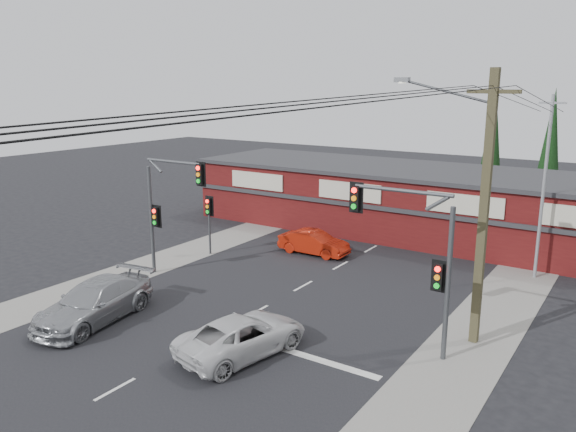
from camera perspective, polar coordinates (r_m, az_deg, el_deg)
The scene contains 18 objects.
ground at distance 23.71m, azimuth -4.31°, elevation -10.27°, with size 120.00×120.00×0.00m, color black.
road_strip at distance 27.53m, azimuth 2.12°, elevation -6.82°, with size 14.00×70.00×0.01m, color black.
verge_left at distance 32.54m, azimuth -10.78°, elevation -3.86°, with size 3.00×70.00×0.02m, color gray.
verge_right at distance 24.53m, azimuth 19.59°, elevation -10.19°, with size 3.00×70.00×0.02m, color gray.
stop_line at distance 20.76m, azimuth 0.95°, elevation -13.76°, with size 6.50×0.35×0.01m, color silver.
white_suv at distance 20.55m, azimuth -4.64°, elevation -11.99°, with size 2.31×5.01×1.39m, color silver.
silver_suv at distance 24.38m, azimuth -19.09°, elevation -8.27°, with size 2.27×5.58×1.62m, color #A0A2A5.
red_sedan at distance 31.97m, azimuth 2.64°, elevation -2.71°, with size 1.42×4.08×1.34m, color #AB1C0A.
lane_dashes at distance 24.24m, azimuth -3.23°, elevation -9.67°, with size 0.12×39.08×0.01m.
shop_building at distance 37.73m, azimuth 10.40°, elevation 1.84°, with size 27.30×8.40×4.22m.
conifer_near at distance 42.47m, azimuth 20.02°, elevation 7.08°, with size 1.80×1.80×9.25m.
conifer_far at distance 43.76m, azimuth 25.13°, elevation 6.79°, with size 1.80×1.80×9.25m.
traffic_mast_left at distance 28.11m, azimuth -12.33°, elevation 1.61°, with size 3.77×0.27×5.97m.
traffic_mast_right at distance 20.03m, azimuth 13.06°, elevation -3.03°, with size 3.96×0.27×5.97m.
pedestal_signal at distance 31.77m, azimuth -8.02°, elevation 0.30°, with size 0.55×0.27×3.38m.
utility_pole at distance 21.11m, azimuth 18.99°, elevation 1.46°, with size 4.38×0.59×10.00m.
steel_pole at distance 29.82m, azimuth 24.57°, elevation 2.88°, with size 1.20×0.16×9.00m.
power_lines at distance 15.46m, azimuth 15.08°, elevation 11.32°, with size 2.01×29.00×1.22m.
Camera 1 is at (13.45, -17.10, 9.43)m, focal length 35.00 mm.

